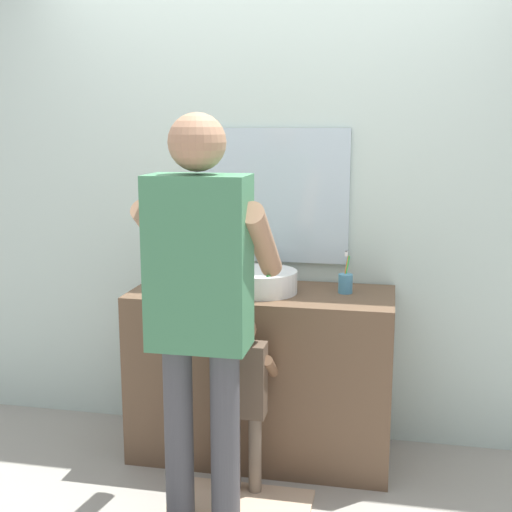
{
  "coord_description": "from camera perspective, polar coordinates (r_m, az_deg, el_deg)",
  "views": [
    {
      "loc": [
        0.62,
        -2.88,
        1.67
      ],
      "look_at": [
        0.0,
        0.15,
        1.07
      ],
      "focal_mm": 47.0,
      "sensor_mm": 36.0,
      "label": 1
    }
  ],
  "objects": [
    {
      "name": "back_wall",
      "position": [
        3.57,
        1.52,
        5.79
      ],
      "size": [
        4.4,
        0.1,
        2.7
      ],
      "color": "silver",
      "rests_on": "ground"
    },
    {
      "name": "ground_plane",
      "position": [
        3.39,
        -0.54,
        -18.61
      ],
      "size": [
        14.0,
        14.0,
        0.0
      ],
      "primitive_type": "plane",
      "color": "#9E998E"
    },
    {
      "name": "toothbrush_cup",
      "position": [
        3.32,
        7.62,
        -2.23
      ],
      "size": [
        0.07,
        0.07,
        0.21
      ],
      "color": "#4C8EB2",
      "rests_on": "vanity_cabinet"
    },
    {
      "name": "sink_basin",
      "position": [
        3.31,
        0.45,
        -2.15
      ],
      "size": [
        0.36,
        0.36,
        0.11
      ],
      "color": "white",
      "rests_on": "vanity_cabinet"
    },
    {
      "name": "faucet",
      "position": [
        3.51,
        1.13,
        -0.98
      ],
      "size": [
        0.18,
        0.14,
        0.18
      ],
      "color": "#B7BABF",
      "rests_on": "vanity_cabinet"
    },
    {
      "name": "child_toddler",
      "position": [
        3.07,
        -0.96,
        -11.3
      ],
      "size": [
        0.26,
        0.26,
        0.85
      ],
      "color": "#6B5B4C",
      "rests_on": "ground"
    },
    {
      "name": "vanity_cabinet",
      "position": [
        3.47,
        0.5,
        -9.97
      ],
      "size": [
        1.3,
        0.54,
        0.86
      ],
      "primitive_type": "cube",
      "color": "brown",
      "rests_on": "ground"
    },
    {
      "name": "bath_mat",
      "position": [
        3.17,
        -1.55,
        -20.63
      ],
      "size": [
        0.64,
        0.4,
        0.02
      ],
      "primitive_type": "cube",
      "color": "#CCAD8E",
      "rests_on": "ground"
    },
    {
      "name": "adult_parent",
      "position": [
        2.68,
        -4.73,
        -2.77
      ],
      "size": [
        0.53,
        0.56,
        1.72
      ],
      "color": "#47474C",
      "rests_on": "ground"
    }
  ]
}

